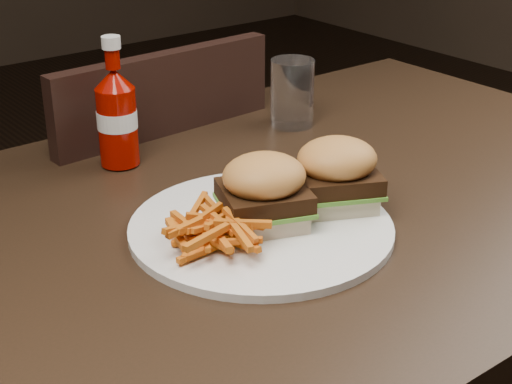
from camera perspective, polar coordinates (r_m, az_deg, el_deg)
dining_table at (r=1.08m, az=3.20°, el=-0.96°), size 1.20×0.80×0.04m
chair_far at (r=1.58m, az=-9.94°, el=-4.78°), size 0.44×0.44×0.04m
plate at (r=0.97m, az=0.36°, el=-2.62°), size 0.33×0.33×0.01m
sandwich_half_a at (r=0.96m, az=0.58°, el=-1.75°), size 0.12×0.11×0.02m
sandwich_half_b at (r=1.01m, az=5.79°, el=-0.38°), size 0.12×0.12×0.02m
fries_pile at (r=0.91m, az=-3.16°, el=-2.48°), size 0.10×0.10×0.04m
ketchup_bottle at (r=1.15m, az=-10.03°, el=4.72°), size 0.07×0.07×0.11m
tumbler at (r=1.30m, az=2.64°, el=7.20°), size 0.09×0.09×0.11m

